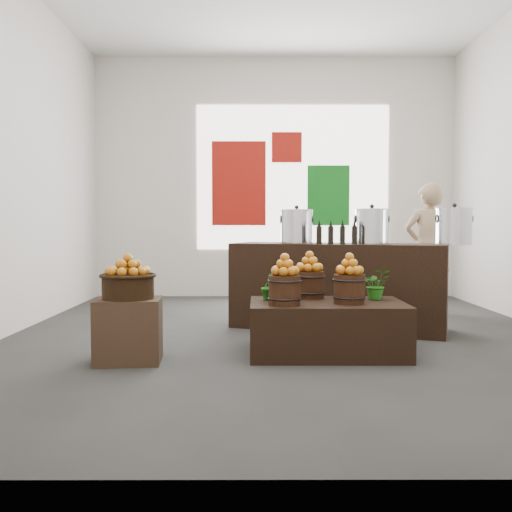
{
  "coord_description": "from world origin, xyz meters",
  "views": [
    {
      "loc": [
        -0.34,
        -6.1,
        1.19
      ],
      "look_at": [
        -0.32,
        -0.4,
        0.89
      ],
      "focal_mm": 40.0,
      "sensor_mm": 36.0,
      "label": 1
    }
  ],
  "objects_px": {
    "counter": "(338,286)",
    "stock_pot_center": "(372,227)",
    "wicker_basket": "(128,287)",
    "shopper": "(428,248)",
    "display_table": "(327,328)",
    "crate": "(129,330)",
    "stock_pot_left": "(297,227)",
    "stock_pot_right": "(454,227)"
  },
  "relations": [
    {
      "from": "stock_pot_right",
      "to": "shopper",
      "type": "xyz_separation_m",
      "value": [
        0.21,
        1.61,
        -0.29
      ]
    },
    {
      "from": "display_table",
      "to": "stock_pot_right",
      "type": "relative_size",
      "value": 3.79
    },
    {
      "from": "crate",
      "to": "shopper",
      "type": "bearing_deg",
      "value": 39.17
    },
    {
      "from": "shopper",
      "to": "display_table",
      "type": "bearing_deg",
      "value": 52.16
    },
    {
      "from": "stock_pot_center",
      "to": "stock_pot_right",
      "type": "relative_size",
      "value": 1.0
    },
    {
      "from": "display_table",
      "to": "stock_pot_left",
      "type": "relative_size",
      "value": 3.79
    },
    {
      "from": "crate",
      "to": "display_table",
      "type": "xyz_separation_m",
      "value": [
        1.77,
        0.29,
        -0.03
      ]
    },
    {
      "from": "counter",
      "to": "stock_pot_center",
      "type": "bearing_deg",
      "value": 0.0
    },
    {
      "from": "stock_pot_center",
      "to": "shopper",
      "type": "relative_size",
      "value": 0.21
    },
    {
      "from": "stock_pot_center",
      "to": "crate",
      "type": "bearing_deg",
      "value": -148.25
    },
    {
      "from": "display_table",
      "to": "stock_pot_center",
      "type": "distance_m",
      "value": 1.65
    },
    {
      "from": "wicker_basket",
      "to": "stock_pot_right",
      "type": "height_order",
      "value": "stock_pot_right"
    },
    {
      "from": "counter",
      "to": "stock_pot_right",
      "type": "distance_m",
      "value": 1.43
    },
    {
      "from": "wicker_basket",
      "to": "shopper",
      "type": "height_order",
      "value": "shopper"
    },
    {
      "from": "wicker_basket",
      "to": "shopper",
      "type": "bearing_deg",
      "value": 39.17
    },
    {
      "from": "stock_pot_left",
      "to": "shopper",
      "type": "height_order",
      "value": "shopper"
    },
    {
      "from": "stock_pot_right",
      "to": "stock_pot_left",
      "type": "bearing_deg",
      "value": 160.32
    },
    {
      "from": "stock_pot_left",
      "to": "stock_pot_right",
      "type": "height_order",
      "value": "same"
    },
    {
      "from": "crate",
      "to": "counter",
      "type": "distance_m",
      "value": 2.63
    },
    {
      "from": "wicker_basket",
      "to": "stock_pot_center",
      "type": "height_order",
      "value": "stock_pot_center"
    },
    {
      "from": "wicker_basket",
      "to": "stock_pot_center",
      "type": "xyz_separation_m",
      "value": [
        2.42,
        1.5,
        0.52
      ]
    },
    {
      "from": "crate",
      "to": "stock_pot_center",
      "type": "height_order",
      "value": "stock_pot_center"
    },
    {
      "from": "counter",
      "to": "shopper",
      "type": "xyz_separation_m",
      "value": [
        1.4,
        1.19,
        0.39
      ]
    },
    {
      "from": "stock_pot_left",
      "to": "shopper",
      "type": "xyz_separation_m",
      "value": [
        1.86,
        1.02,
        -0.29
      ]
    },
    {
      "from": "wicker_basket",
      "to": "display_table",
      "type": "height_order",
      "value": "wicker_basket"
    },
    {
      "from": "crate",
      "to": "shopper",
      "type": "height_order",
      "value": "shopper"
    },
    {
      "from": "display_table",
      "to": "stock_pot_right",
      "type": "height_order",
      "value": "stock_pot_right"
    },
    {
      "from": "wicker_basket",
      "to": "crate",
      "type": "bearing_deg",
      "value": 0.0
    },
    {
      "from": "shopper",
      "to": "wicker_basket",
      "type": "bearing_deg",
      "value": 35.12
    },
    {
      "from": "crate",
      "to": "wicker_basket",
      "type": "height_order",
      "value": "wicker_basket"
    },
    {
      "from": "display_table",
      "to": "stock_pot_left",
      "type": "height_order",
      "value": "stock_pot_left"
    },
    {
      "from": "stock_pot_left",
      "to": "stock_pot_center",
      "type": "xyz_separation_m",
      "value": [
        0.83,
        -0.3,
        0.0
      ]
    },
    {
      "from": "counter",
      "to": "stock_pot_center",
      "type": "xyz_separation_m",
      "value": [
        0.36,
        -0.13,
        0.68
      ]
    },
    {
      "from": "wicker_basket",
      "to": "counter",
      "type": "height_order",
      "value": "counter"
    },
    {
      "from": "stock_pot_left",
      "to": "stock_pot_right",
      "type": "relative_size",
      "value": 1.0
    },
    {
      "from": "crate",
      "to": "stock_pot_center",
      "type": "distance_m",
      "value": 2.98
    },
    {
      "from": "stock_pot_left",
      "to": "stock_pot_center",
      "type": "height_order",
      "value": "same"
    },
    {
      "from": "display_table",
      "to": "shopper",
      "type": "height_order",
      "value": "shopper"
    },
    {
      "from": "counter",
      "to": "wicker_basket",
      "type": "bearing_deg",
      "value": -122.01
    },
    {
      "from": "stock_pot_left",
      "to": "shopper",
      "type": "relative_size",
      "value": 0.21
    },
    {
      "from": "stock_pot_center",
      "to": "stock_pot_right",
      "type": "height_order",
      "value": "same"
    },
    {
      "from": "display_table",
      "to": "shopper",
      "type": "bearing_deg",
      "value": 56.55
    }
  ]
}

